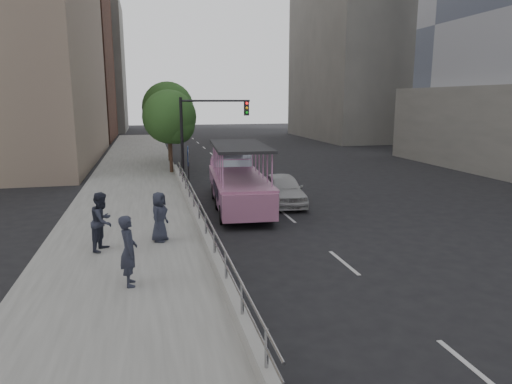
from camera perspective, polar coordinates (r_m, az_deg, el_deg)
The scene contains 16 objects.
ground at distance 16.30m, azimuth 4.80°, elevation -6.70°, with size 160.00×160.00×0.00m, color black.
sidewalk at distance 25.20m, azimuth -15.09°, elevation -0.18°, with size 5.50×80.00×0.30m, color #9D9D98.
kerb_wall at distance 17.41m, azimuth -7.10°, elevation -3.91°, with size 0.24×30.00×0.36m, color #A3A29D.
guardrail at distance 17.24m, azimuth -7.15°, elevation -1.79°, with size 0.07×22.00×0.71m.
duck_boat at distance 22.32m, azimuth -2.44°, elevation 1.33°, with size 2.93×9.39×3.07m.
car at distance 22.46m, azimuth 3.39°, elevation 0.36°, with size 1.76×4.37×1.49m, color silver.
pedestrian_near at distance 12.34m, azimuth -15.64°, elevation -7.08°, with size 0.69×0.45×1.88m, color #272B39.
pedestrian_mid at distance 15.43m, azimuth -18.65°, elevation -3.48°, with size 0.93×0.72×1.90m, color #272B39.
pedestrian_far at distance 15.91m, azimuth -11.98°, elevation -3.03°, with size 0.84×0.55×1.72m, color #272B39.
parking_sign at distance 22.52m, azimuth -8.45°, elevation 2.97°, with size 0.11×0.64×2.86m.
traffic_signal at distance 27.42m, azimuth -6.78°, elevation 8.12°, with size 4.20×0.32×5.20m.
street_tree_near at distance 30.69m, azimuth -10.56°, elevation 8.96°, with size 3.52×3.52×5.72m.
street_tree_far at distance 36.67m, azimuth -10.78°, elevation 10.10°, with size 3.97×3.97×6.45m.
midrise_brick at distance 64.54m, azimuth -26.32°, elevation 17.42°, with size 18.00×16.00×26.00m, color brown.
midrise_stone_a at distance 65.48m, azimuth 16.01°, elevation 20.69°, with size 20.00×20.00×32.00m, color gray.
midrise_stone_b at distance 79.62m, azimuth -22.12°, elevation 14.24°, with size 16.00×14.00×20.00m, color gray.
Camera 1 is at (-4.90, -14.69, 5.09)m, focal length 32.00 mm.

